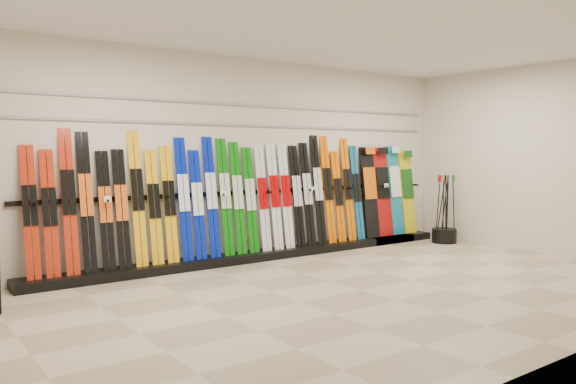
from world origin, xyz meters
TOP-DOWN VIEW (x-y plane):
  - floor at (0.00, 0.00)m, footprint 8.00×8.00m
  - back_wall at (0.00, 2.50)m, footprint 8.00×0.00m
  - right_wall at (4.00, 0.00)m, footprint 0.00×5.00m
  - ceiling at (0.00, 0.00)m, footprint 8.00×8.00m
  - ski_rack_base at (0.22, 2.28)m, footprint 8.00×0.40m
  - skis at (-0.44, 2.36)m, footprint 5.37×0.30m
  - snowboards at (2.92, 2.36)m, footprint 1.27×0.25m
  - pole_bin at (3.60, 1.65)m, footprint 0.43×0.43m
  - ski_poles at (3.59, 1.64)m, footprint 0.38×0.35m
  - slatwall_rail_0 at (0.00, 2.48)m, footprint 7.60×0.02m
  - slatwall_rail_1 at (0.00, 2.48)m, footprint 7.60×0.02m

SIDE VIEW (x-z plane):
  - floor at x=0.00m, z-range 0.00..0.00m
  - ski_rack_base at x=0.22m, z-range 0.00..0.12m
  - pole_bin at x=3.60m, z-range 0.00..0.25m
  - ski_poles at x=3.59m, z-range 0.02..1.20m
  - snowboards at x=2.92m, z-range 0.10..1.70m
  - skis at x=-0.44m, z-range 0.03..1.84m
  - back_wall at x=0.00m, z-range -2.50..5.50m
  - right_wall at x=4.00m, z-range -1.00..4.00m
  - slatwall_rail_0 at x=0.00m, z-range 1.98..2.02m
  - slatwall_rail_1 at x=0.00m, z-range 2.28..2.31m
  - ceiling at x=0.00m, z-range 3.00..3.00m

